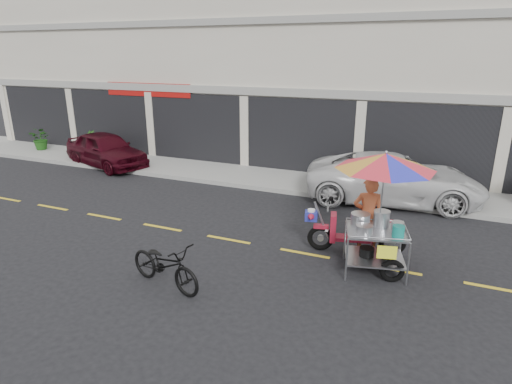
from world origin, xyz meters
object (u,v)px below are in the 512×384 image
at_px(white_pickup, 394,178).
at_px(near_bicycle, 165,265).
at_px(maroon_sedan, 106,150).
at_px(food_vendor_rig, 376,193).

bearing_deg(white_pickup, near_bicycle, 144.96).
bearing_deg(near_bicycle, maroon_sedan, 61.28).
distance_m(maroon_sedan, near_bicycle, 10.54).
height_order(maroon_sedan, food_vendor_rig, food_vendor_rig).
xyz_separation_m(maroon_sedan, food_vendor_rig, (11.40, -4.48, 0.95)).
bearing_deg(maroon_sedan, white_pickup, -72.09).
xyz_separation_m(maroon_sedan, near_bicycle, (7.78, -7.11, -0.22)).
bearing_deg(maroon_sedan, food_vendor_rig, -94.11).
relative_size(maroon_sedan, white_pickup, 0.77).
distance_m(maroon_sedan, food_vendor_rig, 12.29).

